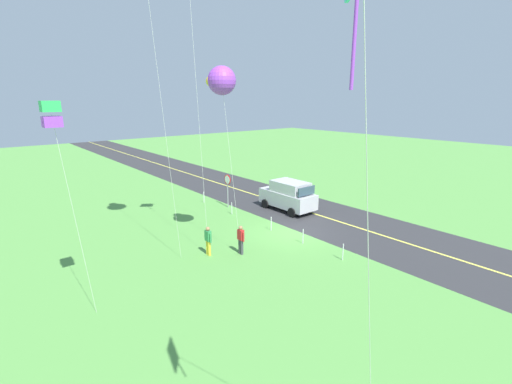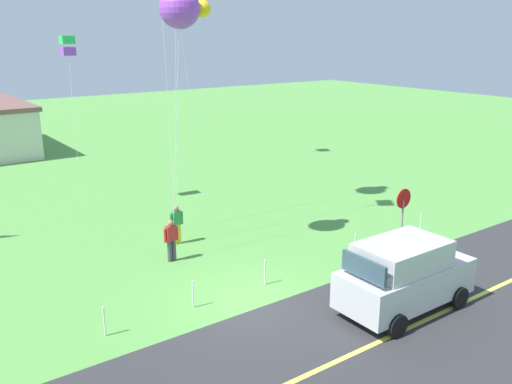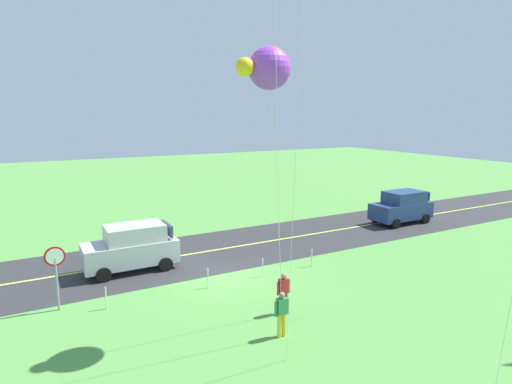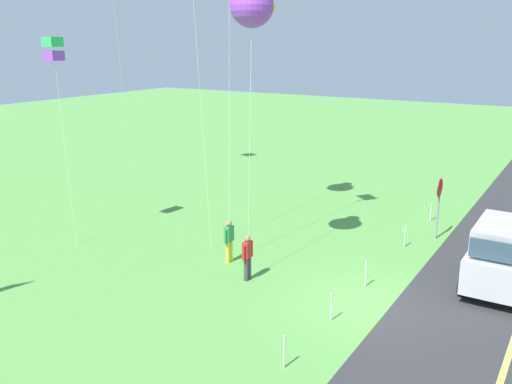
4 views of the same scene
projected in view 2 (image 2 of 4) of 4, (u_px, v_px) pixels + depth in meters
name	position (u px, v px, depth m)	size (l,w,h in m)	color
ground_plane	(248.00, 303.00, 17.25)	(120.00, 120.00, 0.10)	#549342
asphalt_road	(337.00, 362.00, 14.12)	(120.00, 7.00, 0.00)	#2D2D30
road_centre_stripe	(337.00, 361.00, 14.12)	(120.00, 0.16, 0.00)	#E5E04C
car_suv_foreground	(404.00, 275.00, 16.48)	(4.40, 2.12, 2.24)	#B7B7BC
stop_sign	(403.00, 208.00, 20.62)	(0.76, 0.08, 2.56)	gray
person_adult_near	(171.00, 239.00, 20.12)	(0.58, 0.22, 1.60)	#3F3F47
person_adult_companion	(177.00, 223.00, 21.77)	(0.58, 0.22, 1.60)	yellow
kite_red_low	(181.00, 8.00, 18.67)	(2.10, 1.40, 9.66)	silver
kite_green_far	(67.00, 46.00, 24.31)	(0.56, 0.85, 8.03)	silver
fence_post_0	(104.00, 321.00, 15.20)	(0.05, 0.05, 0.90)	silver
fence_post_1	(193.00, 294.00, 16.78)	(0.05, 0.05, 0.90)	silver
fence_post_2	(265.00, 272.00, 18.32)	(0.05, 0.05, 0.90)	silver
fence_post_3	(355.00, 244.00, 20.71)	(0.05, 0.05, 0.90)	silver
fence_post_4	(421.00, 224.00, 22.88)	(0.05, 0.05, 0.90)	silver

